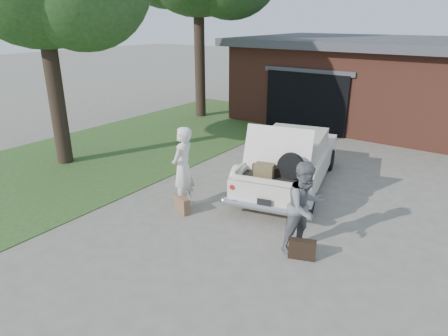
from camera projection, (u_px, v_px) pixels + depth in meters
The scene contains 8 objects.
ground at pixel (207, 225), 8.33m from camera, with size 90.00×90.00×0.00m, color gray.
grass_strip at pixel (133, 145), 13.59m from camera, with size 6.00×16.00×0.02m, color #2D4C1E.
house at pixel (401, 82), 15.96m from camera, with size 12.80×7.80×3.30m.
sedan at pixel (290, 160), 10.12m from camera, with size 2.75×4.86×1.84m.
woman_left at pixel (183, 168), 8.85m from camera, with size 0.68×0.45×1.88m, color white.
woman_right at pixel (305, 207), 7.19m from camera, with size 0.84×0.65×1.72m, color slate.
suitcase_left at pixel (182, 204), 8.85m from camera, with size 0.48×0.15×0.37m, color #896146.
suitcase_right at pixel (302, 249), 7.13m from camera, with size 0.48×0.15×0.37m, color black.
Camera 1 is at (4.54, -5.81, 4.07)m, focal length 32.00 mm.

